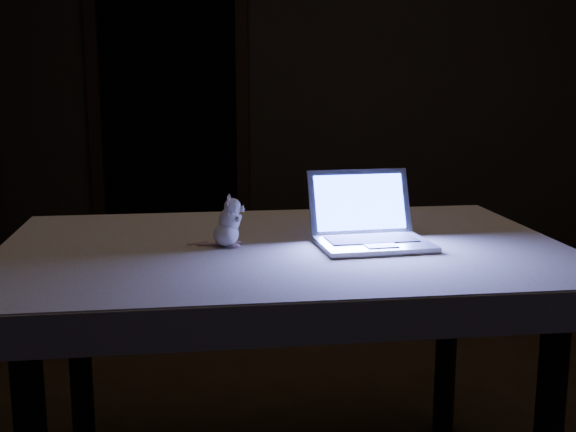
# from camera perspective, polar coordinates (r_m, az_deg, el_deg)

# --- Properties ---
(back_wall) EXTENTS (4.50, 0.04, 2.60)m
(back_wall) POSITION_cam_1_polar(r_m,az_deg,el_deg) (4.78, 3.84, 12.18)
(back_wall) COLOR black
(back_wall) RESTS_ON ground
(doorway) EXTENTS (1.06, 0.36, 2.13)m
(doorway) POSITION_cam_1_polar(r_m,az_deg,el_deg) (4.88, -9.40, 9.28)
(doorway) COLOR black
(doorway) RESTS_ON back_wall
(table) EXTENTS (1.54, 1.13, 0.75)m
(table) POSITION_cam_1_polar(r_m,az_deg,el_deg) (2.05, -0.35, -12.72)
(table) COLOR black
(table) RESTS_ON floor
(tablecloth) EXTENTS (1.57, 1.10, 0.09)m
(tablecloth) POSITION_cam_1_polar(r_m,az_deg,el_deg) (1.91, -0.31, -3.80)
(tablecloth) COLOR beige
(tablecloth) RESTS_ON table
(laptop) EXTENTS (0.34, 0.31, 0.20)m
(laptop) POSITION_cam_1_polar(r_m,az_deg,el_deg) (1.89, 6.90, 0.44)
(laptop) COLOR #ADADB1
(laptop) RESTS_ON tablecloth
(plush_mouse) EXTENTS (0.11, 0.11, 0.14)m
(plush_mouse) POSITION_cam_1_polar(r_m,az_deg,el_deg) (1.90, -4.94, -0.39)
(plush_mouse) COLOR white
(plush_mouse) RESTS_ON tablecloth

